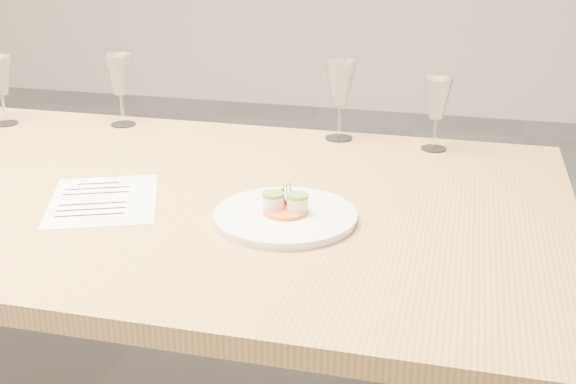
% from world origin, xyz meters
% --- Properties ---
extents(dining_table, '(2.40, 1.00, 0.75)m').
position_xyz_m(dining_table, '(0.00, 0.00, 0.68)').
color(dining_table, tan).
rests_on(dining_table, ground).
extents(dinner_plate, '(0.27, 0.27, 0.07)m').
position_xyz_m(dinner_plate, '(0.65, -0.10, 0.76)').
color(dinner_plate, white).
rests_on(dinner_plate, dining_table).
extents(recipe_sheet, '(0.30, 0.33, 0.00)m').
position_xyz_m(recipe_sheet, '(0.27, -0.09, 0.75)').
color(recipe_sheet, white).
rests_on(recipe_sheet, dining_table).
extents(wine_glass_1, '(0.08, 0.08, 0.19)m').
position_xyz_m(wine_glass_1, '(0.07, 0.42, 0.89)').
color(wine_glass_1, white).
rests_on(wine_glass_1, dining_table).
extents(wine_glass_2, '(0.08, 0.08, 0.20)m').
position_xyz_m(wine_glass_2, '(0.66, 0.44, 0.89)').
color(wine_glass_2, white).
rests_on(wine_glass_2, dining_table).
extents(wine_glass_3, '(0.07, 0.07, 0.18)m').
position_xyz_m(wine_glass_3, '(0.90, 0.41, 0.87)').
color(wine_glass_3, white).
rests_on(wine_glass_3, dining_table).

